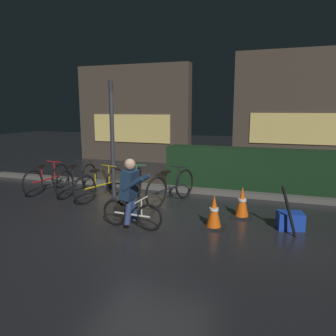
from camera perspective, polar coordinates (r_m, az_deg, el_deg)
ground_plane at (r=6.42m, az=-3.49°, el=-8.74°), size 40.00×40.00×0.00m
sidewalk_curb at (r=8.39m, az=2.32°, el=-3.73°), size 12.00×0.24×0.12m
hedge_row at (r=8.85m, az=15.30°, el=-0.19°), size 4.80×0.70×1.08m
storefront_left at (r=13.36m, az=-6.07°, el=9.37°), size 4.71×0.54×3.80m
storefront_right at (r=12.79m, az=21.05°, el=9.54°), size 4.21×0.54×4.17m
street_post at (r=7.79m, az=-9.71°, el=4.79°), size 0.10×0.10×2.73m
parked_bike_leftmost at (r=8.85m, az=-20.39°, el=-1.76°), size 0.46×1.63×0.75m
parked_bike_left_mid at (r=8.42m, az=-15.56°, el=-1.98°), size 0.46×1.71×0.79m
parked_bike_center_left at (r=7.80m, az=-11.66°, el=-2.85°), size 0.53×1.61×0.76m
parked_bike_center_right at (r=7.45m, az=-5.87°, el=-3.15°), size 0.54×1.71×0.81m
parked_bike_right_mid at (r=7.31m, az=0.57°, el=-3.38°), size 0.61×1.66×0.80m
traffic_cone_near at (r=5.87m, az=8.04°, el=-7.65°), size 0.36×0.36×0.60m
traffic_cone_far at (r=6.53m, az=12.84°, el=-5.90°), size 0.36×0.36×0.62m
blue_crate at (r=6.21m, az=20.59°, el=-8.61°), size 0.50×0.41×0.30m
cyclist at (r=5.79m, az=-6.51°, el=-4.38°), size 1.19×0.54×1.25m
closed_umbrella at (r=5.89m, az=20.40°, el=-7.06°), size 0.31×0.31×0.80m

